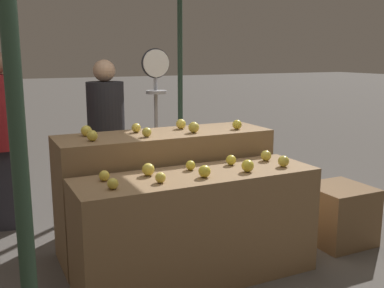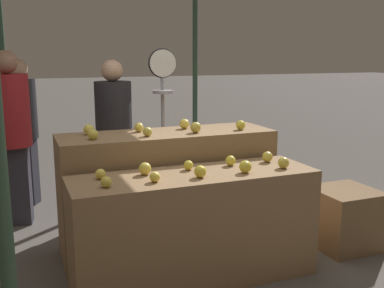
{
  "view_description": "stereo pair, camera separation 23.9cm",
  "coord_description": "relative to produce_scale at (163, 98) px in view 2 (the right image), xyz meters",
  "views": [
    {
      "loc": [
        -1.37,
        -2.74,
        1.63
      ],
      "look_at": [
        0.1,
        0.3,
        0.95
      ],
      "focal_mm": 42.0,
      "sensor_mm": 36.0,
      "label": 1
    },
    {
      "loc": [
        -1.15,
        -2.84,
        1.63
      ],
      "look_at": [
        0.1,
        0.3,
        0.95
      ],
      "focal_mm": 42.0,
      "sensor_mm": 36.0,
      "label": 2
    }
  ],
  "objects": [
    {
      "name": "ground_plane",
      "position": [
        -0.18,
        -1.24,
        -1.22
      ],
      "size": [
        60.0,
        60.0,
        0.0
      ],
      "primitive_type": "plane",
      "color": "#59544F"
    },
    {
      "name": "display_counter_front",
      "position": [
        -0.18,
        -1.24,
        -0.82
      ],
      "size": [
        1.76,
        0.55,
        0.8
      ],
      "primitive_type": "cube",
      "color": "olive",
      "rests_on": "ground_plane"
    },
    {
      "name": "display_counter_back",
      "position": [
        -0.18,
        -0.64,
        -0.72
      ],
      "size": [
        1.76,
        0.55,
        1.0
      ],
      "primitive_type": "cube",
      "color": "olive",
      "rests_on": "ground_plane"
    },
    {
      "name": "apple_front_0",
      "position": [
        -0.82,
        -1.35,
        -0.39
      ],
      "size": [
        0.07,
        0.07,
        0.07
      ],
      "primitive_type": "sphere",
      "color": "gold",
      "rests_on": "display_counter_front"
    },
    {
      "name": "apple_front_1",
      "position": [
        -0.5,
        -1.35,
        -0.39
      ],
      "size": [
        0.07,
        0.07,
        0.07
      ],
      "primitive_type": "sphere",
      "color": "yellow",
      "rests_on": "display_counter_front"
    },
    {
      "name": "apple_front_2",
      "position": [
        -0.18,
        -1.36,
        -0.38
      ],
      "size": [
        0.08,
        0.08,
        0.08
      ],
      "primitive_type": "sphere",
      "color": "gold",
      "rests_on": "display_counter_front"
    },
    {
      "name": "apple_front_3",
      "position": [
        0.16,
        -1.36,
        -0.38
      ],
      "size": [
        0.09,
        0.09,
        0.09
      ],
      "primitive_type": "sphere",
      "color": "gold",
      "rests_on": "display_counter_front"
    },
    {
      "name": "apple_front_4",
      "position": [
        0.49,
        -1.35,
        -0.38
      ],
      "size": [
        0.08,
        0.08,
        0.08
      ],
      "primitive_type": "sphere",
      "color": "gold",
      "rests_on": "display_counter_front"
    },
    {
      "name": "apple_front_5",
      "position": [
        -0.82,
        -1.15,
        -0.39
      ],
      "size": [
        0.07,
        0.07,
        0.07
      ],
      "primitive_type": "sphere",
      "color": "yellow",
      "rests_on": "display_counter_front"
    },
    {
      "name": "apple_front_6",
      "position": [
        -0.51,
        -1.14,
        -0.38
      ],
      "size": [
        0.09,
        0.09,
        0.09
      ],
      "primitive_type": "sphere",
      "color": "yellow",
      "rests_on": "display_counter_front"
    },
    {
      "name": "apple_front_7",
      "position": [
        -0.18,
        -1.14,
        -0.39
      ],
      "size": [
        0.07,
        0.07,
        0.07
      ],
      "primitive_type": "sphere",
      "color": "gold",
      "rests_on": "display_counter_front"
    },
    {
      "name": "apple_front_8",
      "position": [
        0.16,
        -1.13,
        -0.38
      ],
      "size": [
        0.08,
        0.08,
        0.08
      ],
      "primitive_type": "sphere",
      "color": "gold",
      "rests_on": "display_counter_front"
    },
    {
      "name": "apple_front_9",
      "position": [
        0.48,
        -1.13,
        -0.38
      ],
      "size": [
        0.08,
        0.08,
        0.08
      ],
      "primitive_type": "sphere",
      "color": "gold",
      "rests_on": "display_counter_front"
    },
    {
      "name": "apple_back_0",
      "position": [
        -0.8,
        -0.75,
        -0.18
      ],
      "size": [
        0.08,
        0.08,
        0.08
      ],
      "primitive_type": "sphere",
      "color": "gold",
      "rests_on": "display_counter_back"
    },
    {
      "name": "apple_back_1",
      "position": [
        -0.38,
        -0.76,
        -0.19
      ],
      "size": [
        0.07,
        0.07,
        0.07
      ],
      "primitive_type": "sphere",
      "color": "gold",
      "rests_on": "display_counter_back"
    },
    {
      "name": "apple_back_2",
      "position": [
        0.03,
        -0.75,
        -0.18
      ],
      "size": [
        0.09,
        0.09,
        0.09
      ],
      "primitive_type": "sphere",
      "color": "gold",
      "rests_on": "display_counter_back"
    },
    {
      "name": "apple_back_3",
      "position": [
        0.44,
        -0.76,
        -0.18
      ],
      "size": [
        0.08,
        0.08,
        0.08
      ],
      "primitive_type": "sphere",
      "color": "gold",
      "rests_on": "display_counter_back"
    },
    {
      "name": "apple_back_4",
      "position": [
        -0.79,
        -0.53,
        -0.18
      ],
      "size": [
        0.08,
        0.08,
        0.08
      ],
      "primitive_type": "sphere",
      "color": "yellow",
      "rests_on": "display_counter_back"
    },
    {
      "name": "apple_back_5",
      "position": [
        -0.39,
        -0.53,
        -0.18
      ],
      "size": [
        0.08,
        0.08,
        0.08
      ],
      "primitive_type": "sphere",
      "color": "yellow",
      "rests_on": "display_counter_back"
    },
    {
      "name": "apple_back_6",
      "position": [
        0.02,
        -0.53,
        -0.18
      ],
      "size": [
        0.08,
        0.08,
        0.08
      ],
      "primitive_type": "sphere",
      "color": "yellow",
      "rests_on": "display_counter_back"
    },
    {
      "name": "produce_scale",
      "position": [
        0.0,
        0.0,
        0.0
      ],
      "size": [
        0.28,
        0.2,
        1.68
      ],
      "color": "#99999E",
      "rests_on": "ground_plane"
    },
    {
      "name": "person_vendor_at_scale",
      "position": [
        -0.44,
        0.21,
        -0.31
      ],
      "size": [
        0.47,
        0.47,
        1.58
      ],
      "rotation": [
        0.0,
        0.0,
        2.69
      ],
      "color": "#2D2D38",
      "rests_on": "ground_plane"
    },
    {
      "name": "person_customer_left",
      "position": [
        -1.27,
        1.04,
        -0.31
      ],
      "size": [
        0.46,
        0.46,
        1.58
      ],
      "rotation": [
        0.0,
        0.0,
        2.63
      ],
      "color": "#2D2D38",
      "rests_on": "ground_plane"
    },
    {
      "name": "person_customer_right",
      "position": [
        -1.37,
        0.42,
        -0.26
      ],
      "size": [
        0.44,
        0.44,
        1.67
      ],
      "rotation": [
        0.0,
        0.0,
        2.96
      ],
      "color": "#2D2D38",
      "rests_on": "ground_plane"
    },
    {
      "name": "wooden_crate_side",
      "position": [
        1.23,
        -1.19,
        -0.97
      ],
      "size": [
        0.51,
        0.51,
        0.51
      ],
      "primitive_type": "cube",
      "color": "brown",
      "rests_on": "ground_plane"
    }
  ]
}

